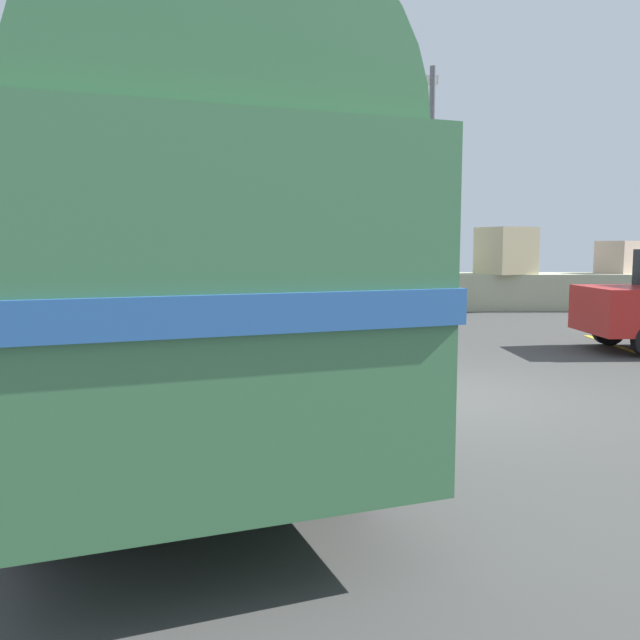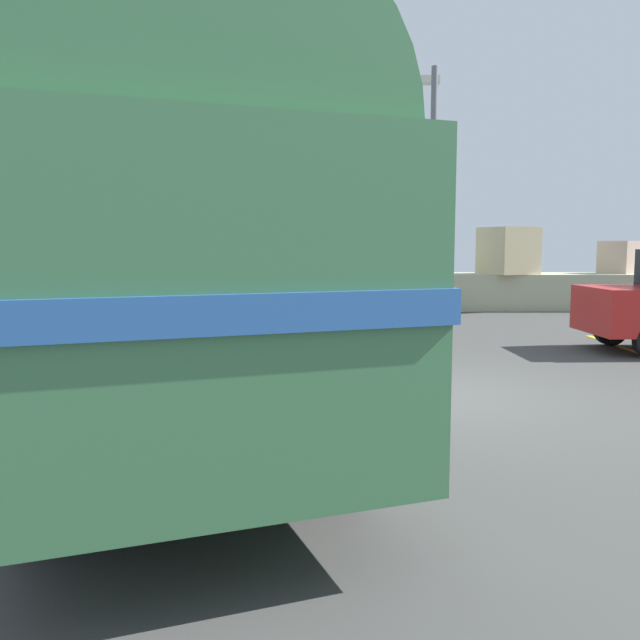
{
  "view_description": "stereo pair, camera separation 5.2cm",
  "coord_description": "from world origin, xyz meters",
  "views": [
    {
      "loc": [
        -1.43,
        -8.54,
        1.96
      ],
      "look_at": [
        -1.39,
        -0.55,
        1.07
      ],
      "focal_mm": 37.61,
      "sensor_mm": 36.0,
      "label": 1
    },
    {
      "loc": [
        -1.38,
        -8.54,
        1.96
      ],
      "look_at": [
        -1.39,
        -0.55,
        1.07
      ],
      "focal_mm": 37.61,
      "sensor_mm": 36.0,
      "label": 2
    }
  ],
  "objects": [
    {
      "name": "lamp_post",
      "position": [
        1.13,
        6.72,
        3.33
      ],
      "size": [
        0.44,
        1.04,
        5.85
      ],
      "color": "#5B5B60",
      "rests_on": "ground"
    },
    {
      "name": "vintage_coach",
      "position": [
        -3.24,
        -1.34,
        2.05
      ],
      "size": [
        5.27,
        8.87,
        3.7
      ],
      "rotation": [
        0.0,
        0.0,
        0.36
      ],
      "color": "black",
      "rests_on": "ground"
    },
    {
      "name": "ground",
      "position": [
        0.0,
        0.0,
        0.01
      ],
      "size": [
        32.0,
        26.0,
        0.02
      ],
      "color": "#3D3D3B"
    },
    {
      "name": "breakwater",
      "position": [
        0.03,
        11.78,
        0.73
      ],
      "size": [
        31.36,
        2.17,
        2.48
      ],
      "color": "#AEB191",
      "rests_on": "ground"
    }
  ]
}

